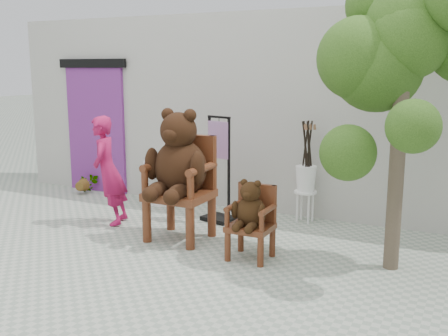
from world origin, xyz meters
name	(u,v)px	position (x,y,z in m)	size (l,w,h in m)	color
ground_plane	(161,266)	(0.00, 0.00, 0.00)	(60.00, 60.00, 0.00)	#9CA291
back_wall	(266,111)	(0.00, 3.10, 1.50)	(9.00, 1.00, 3.00)	#B4B2A8
doorway	(96,126)	(-3.00, 2.58, 1.16)	(1.40, 0.11, 2.33)	#6F2879
chair_big	(180,167)	(-0.30, 0.92, 0.95)	(0.82, 0.88, 1.69)	#4A210F
chair_small	(251,213)	(0.80, 0.67, 0.55)	(0.49, 0.50, 0.94)	#4A210F
person	(108,171)	(-1.54, 1.05, 0.76)	(0.55, 0.36, 1.52)	#A21348
cafe_table	(162,177)	(-1.47, 2.32, 0.44)	(0.60, 0.60, 0.70)	white
display_stand	(219,181)	(-0.22, 1.86, 0.58)	(0.52, 0.45, 1.51)	black
stool_bucket	(306,178)	(0.92, 2.35, 0.64)	(0.32, 0.32, 1.45)	white
tree	(402,45)	(2.26, 1.25, 2.42)	(1.97, 1.80, 3.31)	#433628
potted_plant	(86,183)	(-3.08, 2.32, 0.19)	(0.34, 0.30, 0.38)	#1F3E11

